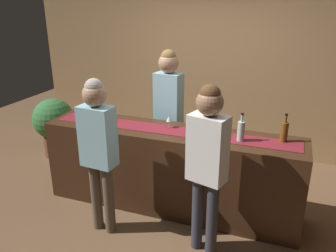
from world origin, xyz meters
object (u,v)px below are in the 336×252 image
wine_bottle_green (92,112)px  customer_browsing (98,142)px  wine_glass_mid_counter (169,119)px  wine_bottle_clear (241,131)px  customer_sipping (207,155)px  bartender (168,102)px  potted_plant_tall (54,123)px  wine_bottle_amber (284,131)px  wine_glass_near_customer (216,125)px

wine_bottle_green → customer_browsing: bearing=-54.3°
wine_glass_mid_counter → wine_bottle_clear: bearing=-7.8°
customer_sipping → wine_bottle_clear: bearing=86.0°
customer_sipping → bartender: bearing=139.5°
wine_bottle_clear → customer_browsing: 1.44m
wine_glass_mid_counter → potted_plant_tall: wine_glass_mid_counter is taller
wine_bottle_amber → potted_plant_tall: size_ratio=0.33×
wine_bottle_clear → wine_glass_near_customer: (-0.28, 0.11, -0.01)m
customer_sipping → potted_plant_tall: size_ratio=1.83×
bartender → customer_sipping: size_ratio=1.06×
wine_bottle_clear → customer_sipping: customer_sipping is taller
customer_browsing → wine_bottle_clear: bearing=30.7°
wine_bottle_amber → wine_glass_near_customer: 0.70m
wine_bottle_green → wine_glass_mid_counter: wine_bottle_green is taller
wine_bottle_clear → bartender: size_ratio=0.17×
wine_bottle_green → customer_sipping: size_ratio=0.18×
wine_bottle_green → bartender: size_ratio=0.17×
wine_bottle_amber → wine_glass_mid_counter: 1.23m
wine_bottle_green → wine_glass_mid_counter: (0.93, 0.11, -0.01)m
wine_bottle_clear → wine_bottle_amber: same height
wine_glass_mid_counter → customer_sipping: size_ratio=0.09×
wine_glass_near_customer → wine_glass_mid_counter: same height
wine_bottle_clear → wine_glass_mid_counter: size_ratio=2.10×
wine_glass_near_customer → customer_sipping: (0.08, -0.69, -0.04)m
potted_plant_tall → wine_glass_mid_counter: bearing=-17.0°
wine_bottle_clear → wine_bottle_green: (-1.74, 0.00, 0.00)m
wine_glass_mid_counter → customer_browsing: (-0.47, -0.74, -0.06)m
wine_bottle_clear → customer_browsing: bearing=-154.1°
bartender → potted_plant_tall: size_ratio=1.93×
wine_bottle_amber → customer_browsing: size_ratio=0.18×
bartender → customer_sipping: bearing=132.4°
wine_glass_mid_counter → customer_sipping: bearing=-48.5°
bartender → customer_browsing: bearing=85.6°
wine_glass_near_customer → wine_glass_mid_counter: 0.53m
wine_bottle_clear → customer_sipping: size_ratio=0.18×
wine_bottle_clear → customer_sipping: (-0.21, -0.58, -0.05)m
wine_bottle_green → potted_plant_tall: 1.53m
wine_bottle_amber → wine_bottle_green: 2.16m
wine_bottle_clear → customer_browsing: customer_browsing is taller
wine_bottle_clear → customer_sipping: bearing=-109.6°
wine_glass_mid_counter → wine_bottle_amber: bearing=0.9°
bartender → potted_plant_tall: (-1.95, 0.15, -0.58)m
wine_bottle_amber → wine_glass_near_customer: bearing=-178.5°
wine_bottle_green → customer_browsing: size_ratio=0.18×
wine_bottle_amber → bartender: 1.50m
wine_glass_near_customer → customer_sipping: 0.69m
customer_sipping → customer_browsing: customer_sipping is taller
wine_bottle_green → potted_plant_tall: bearing=147.9°
wine_bottle_amber → customer_sipping: bearing=-131.2°
wine_bottle_amber → customer_sipping: (-0.62, -0.71, -0.05)m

